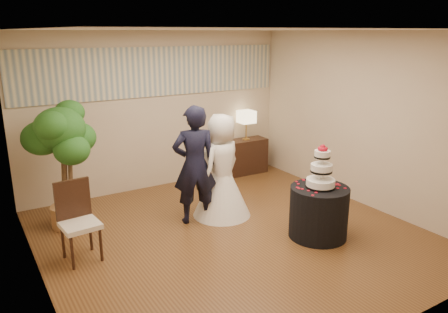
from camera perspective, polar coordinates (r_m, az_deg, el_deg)
floor at (r=6.27m, az=1.15°, el=-10.26°), size 5.00×5.00×0.00m
ceiling at (r=5.63m, az=1.32°, el=16.24°), size 5.00×5.00×0.00m
wall_back at (r=7.96m, az=-8.61°, el=5.88°), size 5.00×0.06×2.80m
wall_front at (r=4.02m, az=20.98°, el=-5.13°), size 5.00×0.06×2.80m
wall_left at (r=4.95m, az=-23.88°, el=-1.54°), size 0.06×5.00×2.80m
wall_right at (r=7.42m, az=17.74°, el=4.56°), size 0.06×5.00×2.80m
mural_border at (r=7.86m, az=-8.76°, el=10.89°), size 4.90×0.02×0.85m
groom at (r=6.41m, az=-3.85°, el=-1.14°), size 0.75×0.60×1.78m
bride at (r=6.66m, az=-0.30°, el=-1.23°), size 1.18×1.18×1.61m
cake_table at (r=6.25m, az=12.25°, el=-7.11°), size 0.83×0.83×0.73m
wedding_cake at (r=6.02m, az=12.63°, el=-1.26°), size 0.40×0.40×0.61m
console at (r=8.83m, az=2.86°, el=0.04°), size 0.85×0.40×0.70m
table_lamp at (r=8.67m, az=2.92°, el=4.10°), size 0.29×0.29×0.58m
ficus_tree at (r=6.64m, az=-20.23°, el=-1.09°), size 1.22×1.22×1.87m
side_chair at (r=5.74m, az=-18.32°, el=-8.20°), size 0.50×0.52×1.01m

